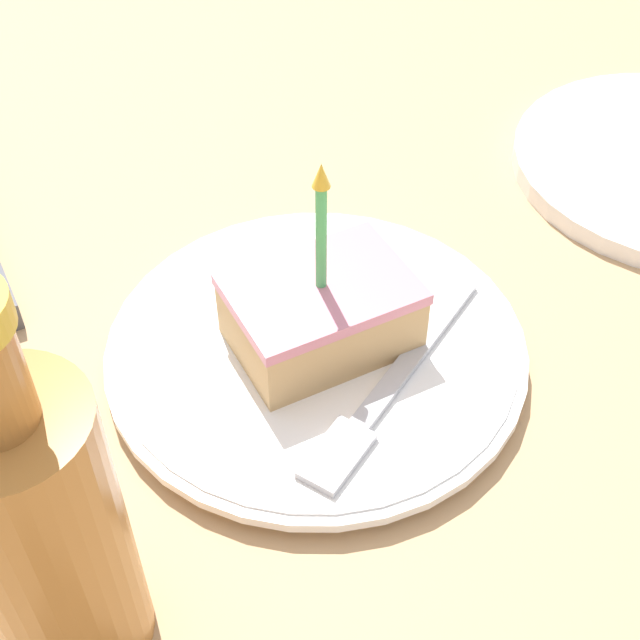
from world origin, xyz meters
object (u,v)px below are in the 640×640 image
object	(u,v)px
plate	(320,355)
cake_slice	(325,317)
fork	(388,389)
bottle	(43,530)

from	to	relation	value
plate	cake_slice	distance (m)	0.03
cake_slice	plate	bearing A→B (deg)	-91.93
fork	bottle	size ratio (longest dim) A/B	0.77
cake_slice	bottle	world-z (taller)	bottle
plate	cake_slice	world-z (taller)	cake_slice
bottle	fork	bearing A→B (deg)	104.03
cake_slice	fork	size ratio (longest dim) A/B	0.77
cake_slice	bottle	xyz separation A→B (m)	(0.10, -0.18, 0.05)
fork	bottle	xyz separation A→B (m)	(0.05, -0.19, 0.07)
fork	bottle	bearing A→B (deg)	-75.97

